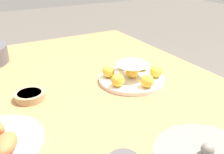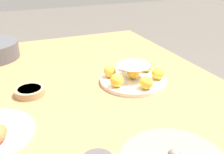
# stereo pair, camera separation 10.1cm
# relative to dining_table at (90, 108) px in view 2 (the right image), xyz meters

# --- Properties ---
(dining_table) EXTENTS (1.49, 1.08, 0.73)m
(dining_table) POSITION_rel_dining_table_xyz_m (0.00, 0.00, 0.00)
(dining_table) COLOR #A87547
(dining_table) RESTS_ON ground_plane
(cake_plate) EXTENTS (0.27, 0.27, 0.08)m
(cake_plate) POSITION_rel_dining_table_xyz_m (-0.00, -0.19, 0.11)
(cake_plate) COLOR silver
(cake_plate) RESTS_ON dining_table
(sauce_bowl) EXTENTS (0.11, 0.11, 0.03)m
(sauce_bowl) POSITION_rel_dining_table_xyz_m (0.05, 0.21, 0.09)
(sauce_bowl) COLOR tan
(sauce_bowl) RESTS_ON dining_table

